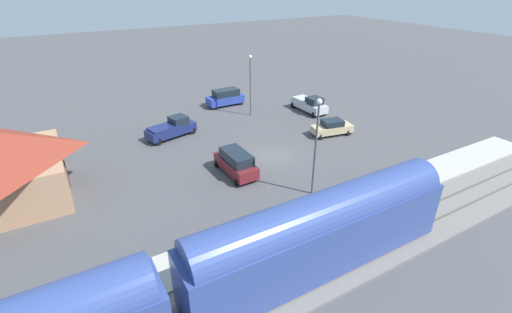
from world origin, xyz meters
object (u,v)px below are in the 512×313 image
(pickup_navy, at_px, (172,128))
(pedestrian_on_platform, at_px, (325,204))
(station_building, at_px, (1,166))
(light_pole_lot_center, at_px, (250,78))
(light_pole_near_platform, at_px, (316,137))
(suv_maroon, at_px, (236,162))
(pickup_silver, at_px, (309,104))
(suv_blue, at_px, (225,97))
(sedan_tan, at_px, (332,127))

(pickup_navy, bearing_deg, pedestrian_on_platform, -166.13)
(station_building, distance_m, pedestrian_on_platform, 24.50)
(pickup_navy, relative_size, light_pole_lot_center, 0.76)
(light_pole_near_platform, distance_m, light_pole_lot_center, 18.89)
(station_building, relative_size, suv_maroon, 2.00)
(station_building, bearing_deg, pickup_navy, -69.82)
(pickup_silver, height_order, suv_blue, suv_blue)
(light_pole_near_platform, bearing_deg, pickup_silver, -36.72)
(station_building, relative_size, suv_blue, 2.01)
(station_building, xyz_separation_m, suv_maroon, (-5.28, -17.26, -1.87))
(sedan_tan, bearing_deg, suv_maroon, 100.99)
(pickup_silver, height_order, pickup_navy, same)
(pickup_navy, xyz_separation_m, light_pole_near_platform, (-16.68, -6.22, 4.00))
(suv_blue, xyz_separation_m, suv_maroon, (-17.41, 7.28, 0.00))
(pickup_navy, distance_m, light_pole_lot_center, 11.46)
(pickup_silver, relative_size, suv_maroon, 1.10)
(pedestrian_on_platform, relative_size, suv_maroon, 0.35)
(sedan_tan, height_order, light_pole_lot_center, light_pole_lot_center)
(suv_blue, bearing_deg, light_pole_near_platform, 171.72)
(pickup_navy, xyz_separation_m, suv_maroon, (-10.76, -2.34, 0.12))
(station_building, relative_size, light_pole_lot_center, 1.32)
(station_building, height_order, pedestrian_on_platform, station_building)
(pickup_silver, bearing_deg, station_building, 97.82)
(pedestrian_on_platform, xyz_separation_m, light_pole_lot_center, (21.45, -5.83, 3.46))
(pickup_silver, relative_size, sedan_tan, 1.14)
(pickup_silver, relative_size, light_pole_near_platform, 0.68)
(suv_maroon, height_order, light_pole_near_platform, light_pole_near_platform)
(pickup_silver, bearing_deg, suv_maroon, 122.10)
(pickup_silver, distance_m, suv_maroon, 18.43)
(pickup_silver, distance_m, sedan_tan, 7.63)
(light_pole_near_platform, bearing_deg, sedan_tan, -47.63)
(pedestrian_on_platform, bearing_deg, light_pole_lot_center, -15.21)
(station_building, distance_m, suv_blue, 27.44)
(pickup_silver, bearing_deg, pickup_navy, 86.91)
(sedan_tan, xyz_separation_m, suv_maroon, (-2.56, 13.18, 0.27))
(suv_maroon, bearing_deg, pickup_silver, -57.90)
(pickup_navy, xyz_separation_m, light_pole_lot_center, (1.66, -10.72, 3.71))
(light_pole_near_platform, bearing_deg, light_pole_lot_center, -13.77)
(station_building, relative_size, pickup_navy, 1.73)
(station_building, distance_m, light_pole_near_platform, 24.01)
(pickup_silver, xyz_separation_m, light_pole_near_platform, (-15.72, 11.73, 4.00))
(station_building, relative_size, pedestrian_on_platform, 5.78)
(pedestrian_on_platform, bearing_deg, sedan_tan, -42.54)
(station_building, xyz_separation_m, light_pole_lot_center, (7.14, -25.64, 1.72))
(light_pole_lot_center, bearing_deg, pickup_navy, 98.79)
(station_building, height_order, light_pole_lot_center, light_pole_lot_center)
(suv_maroon, xyz_separation_m, light_pole_lot_center, (12.42, -8.38, 3.59))
(suv_blue, relative_size, suv_maroon, 0.99)
(station_building, distance_m, sedan_tan, 30.64)
(light_pole_lot_center, bearing_deg, light_pole_near_platform, 166.23)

